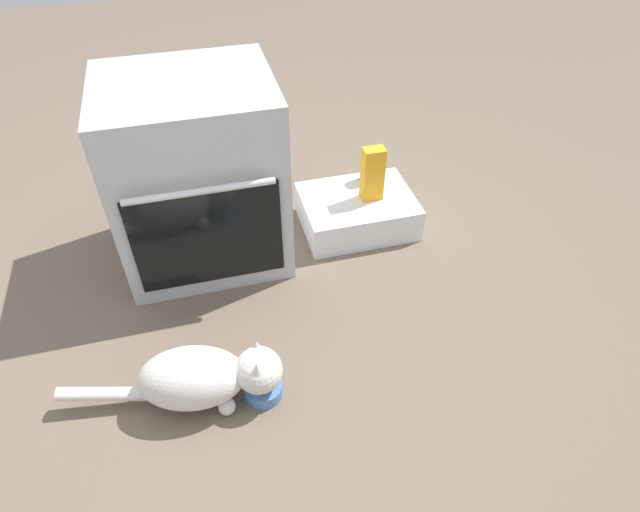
{
  "coord_description": "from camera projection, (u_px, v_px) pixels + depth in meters",
  "views": [
    {
      "loc": [
        -0.02,
        -1.37,
        1.54
      ],
      "look_at": [
        0.34,
        0.0,
        0.25
      ],
      "focal_mm": 30.29,
      "sensor_mm": 36.0,
      "label": 1
    }
  ],
  "objects": [
    {
      "name": "oven",
      "position": [
        198.0,
        175.0,
        2.07
      ],
      "size": [
        0.63,
        0.59,
        0.75
      ],
      "color": "#B7BABF",
      "rests_on": "ground"
    },
    {
      "name": "juice_carton",
      "position": [
        373.0,
        174.0,
        2.26
      ],
      "size": [
        0.09,
        0.06,
        0.24
      ],
      "primitive_type": "cube",
      "color": "orange",
      "rests_on": "pantry_cabinet"
    },
    {
      "name": "pantry_cabinet",
      "position": [
        357.0,
        211.0,
        2.39
      ],
      "size": [
        0.48,
        0.36,
        0.15
      ],
      "primitive_type": "cube",
      "color": "white",
      "rests_on": "ground"
    },
    {
      "name": "soda_can",
      "position": [
        368.0,
        169.0,
        2.4
      ],
      "size": [
        0.07,
        0.07,
        0.12
      ],
      "primitive_type": "cylinder",
      "color": "green",
      "rests_on": "pantry_cabinet"
    },
    {
      "name": "ground",
      "position": [
        231.0,
        321.0,
        2.02
      ],
      "size": [
        8.0,
        8.0,
        0.0
      ],
      "primitive_type": "plane",
      "color": "#6B5B4C"
    },
    {
      "name": "food_bowl",
      "position": [
        263.0,
        388.0,
        1.76
      ],
      "size": [
        0.13,
        0.13,
        0.08
      ],
      "color": "#4C7AB7",
      "rests_on": "ground"
    },
    {
      "name": "cat",
      "position": [
        204.0,
        377.0,
        1.69
      ],
      "size": [
        0.71,
        0.26,
        0.22
      ],
      "rotation": [
        0.0,
        0.0,
        -0.17
      ],
      "color": "silver",
      "rests_on": "ground"
    }
  ]
}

